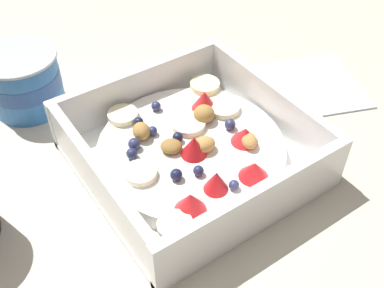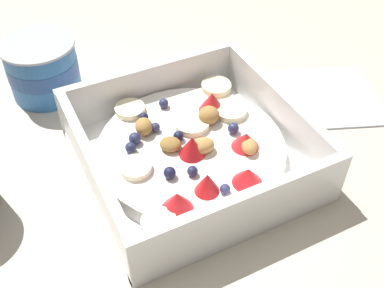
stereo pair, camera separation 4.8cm
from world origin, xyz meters
name	(u,v)px [view 2 (the right image)]	position (x,y,z in m)	size (l,w,h in m)	color
ground_plane	(186,156)	(0.00, 0.00, 0.00)	(2.40, 2.40, 0.00)	beige
fruit_bowl	(193,151)	(0.00, -0.01, 0.02)	(0.22, 0.22, 0.06)	white
yogurt_cup	(43,68)	(-0.11, 0.18, 0.04)	(0.09, 0.09, 0.07)	#3370B7
folded_napkin	(330,96)	(0.21, 0.01, 0.00)	(0.12, 0.12, 0.01)	silver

